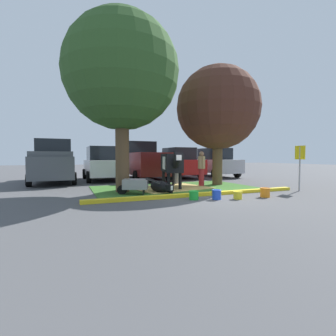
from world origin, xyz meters
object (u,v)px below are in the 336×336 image
object	(u,v)px
hatchback_white	(102,164)
pickup_truck_maroon	(143,161)
person_handler	(176,167)
bucket_green	(194,195)
calf_lying	(160,187)
bucket_yellow	(238,195)
parking_sign	(300,159)
shade_tree_right	(218,108)
bucket_blue	(217,194)
person_visitor_near	(201,168)
sedan_blue	(214,163)
cow_holstein	(172,163)
pickup_truck_black	(53,162)
bucket_orange	(265,192)
shade_tree_left	(122,73)
wheelbarrow	(135,184)
sedan_red	(179,163)

from	to	relation	value
hatchback_white	pickup_truck_maroon	bearing A→B (deg)	1.81
person_handler	bucket_green	world-z (taller)	person_handler
calf_lying	bucket_yellow	xyz separation A→B (m)	(1.87, -2.33, -0.10)
bucket_yellow	parking_sign	bearing A→B (deg)	9.72
shade_tree_right	bucket_blue	size ratio (longest dim) A/B	18.35
parking_sign	shade_tree_right	bearing A→B (deg)	120.20
person_visitor_near	sedan_blue	distance (m)	6.34
cow_holstein	parking_sign	xyz separation A→B (m)	(4.49, -2.87, 0.19)
person_handler	pickup_truck_black	distance (m)	6.87
shade_tree_right	bucket_orange	bearing A→B (deg)	-98.90
shade_tree_left	calf_lying	world-z (taller)	shade_tree_left
bucket_green	shade_tree_left	bearing A→B (deg)	124.90
person_handler	sedan_blue	size ratio (longest dim) A/B	0.37
calf_lying	bucket_green	xyz separation A→B (m)	(0.47, -1.86, -0.08)
bucket_yellow	person_visitor_near	bearing A→B (deg)	79.53
shade_tree_right	sedan_blue	size ratio (longest dim) A/B	1.34
wheelbarrow	pickup_truck_black	distance (m)	6.89
sedan_blue	pickup_truck_maroon	bearing A→B (deg)	178.32
parking_sign	bucket_blue	size ratio (longest dim) A/B	5.79
cow_holstein	bucket_yellow	distance (m)	3.74
shade_tree_right	sedan_blue	xyz separation A→B (m)	(2.86, 4.65, -2.84)
shade_tree_left	bucket_green	xyz separation A→B (m)	(1.81, -2.59, -4.52)
cow_holstein	sedan_blue	world-z (taller)	sedan_blue
bucket_blue	pickup_truck_maroon	xyz separation A→B (m)	(-0.02, 8.39, 0.95)
wheelbarrow	shade_tree_right	bearing A→B (deg)	18.69
cow_holstein	bucket_green	xyz separation A→B (m)	(-0.50, -3.03, -0.97)
cow_holstein	pickup_truck_black	world-z (taller)	pickup_truck_black
cow_holstein	person_visitor_near	bearing A→B (deg)	0.38
bucket_green	shade_tree_right	bearing A→B (deg)	46.78
wheelbarrow	bucket_blue	world-z (taller)	wheelbarrow
wheelbarrow	sedan_blue	xyz separation A→B (m)	(7.53, 6.23, 0.60)
person_handler	wheelbarrow	xyz separation A→B (m)	(-2.85, -2.59, -0.48)
person_visitor_near	sedan_red	world-z (taller)	sedan_red
parking_sign	pickup_truck_black	bearing A→B (deg)	140.87
bucket_yellow	bucket_blue	bearing A→B (deg)	162.07
bucket_yellow	bucket_orange	size ratio (longest dim) A/B	0.89
calf_lying	sedan_red	distance (m)	7.29
person_visitor_near	bucket_blue	bearing A→B (deg)	-112.10
parking_sign	sedan_blue	bearing A→B (deg)	82.66
bucket_yellow	sedan_blue	world-z (taller)	sedan_blue
person_visitor_near	bucket_blue	world-z (taller)	person_visitor_near
person_handler	person_visitor_near	xyz separation A→B (m)	(0.73, -1.32, 0.03)
person_handler	bucket_green	bearing A→B (deg)	-106.88
calf_lying	shade_tree_left	bearing A→B (deg)	151.36
shade_tree_right	pickup_truck_maroon	bearing A→B (deg)	116.91
person_visitor_near	pickup_truck_black	bearing A→B (deg)	143.51
shade_tree_right	bucket_yellow	bearing A→B (deg)	-114.56
parking_sign	bucket_orange	bearing A→B (deg)	-164.99
cow_holstein	bucket_orange	world-z (taller)	cow_holstein
wheelbarrow	bucket_blue	xyz separation A→B (m)	(2.24, -2.00, -0.22)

